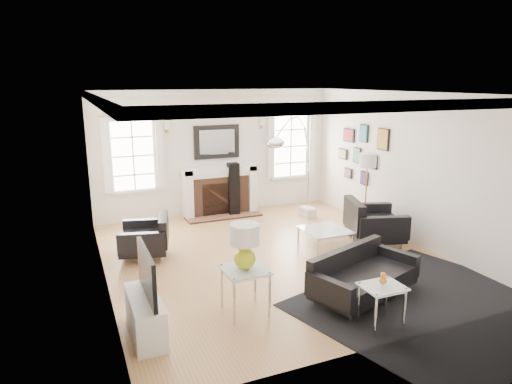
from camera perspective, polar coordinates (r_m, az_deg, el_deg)
name	(u,v)px	position (r m, az deg, el deg)	size (l,w,h in m)	color
floor	(271,257)	(8.05, 1.92, -8.06)	(6.00, 6.00, 0.00)	#AA7E47
back_wall	(216,153)	(10.39, -4.98, 4.92)	(5.50, 0.04, 2.80)	white
front_wall	(388,232)	(5.17, 16.16, -4.79)	(5.50, 0.04, 2.80)	white
left_wall	(100,194)	(6.97, -18.97, -0.21)	(0.04, 6.00, 2.80)	white
right_wall	(403,166)	(9.12, 17.91, 3.05)	(0.04, 6.00, 2.80)	white
ceiling	(273,93)	(7.47, 2.10, 12.28)	(5.50, 6.00, 0.02)	white
crown_molding	(273,97)	(7.47, 2.10, 11.82)	(5.50, 6.00, 0.12)	white
fireplace	(220,191)	(10.36, -4.52, 0.07)	(1.70, 0.69, 1.11)	white
mantel_mirror	(217,142)	(10.31, -4.93, 6.26)	(1.05, 0.07, 0.75)	black
window_left	(133,156)	(9.93, -15.12, 4.42)	(1.24, 0.15, 1.62)	white
window_right	(290,146)	(11.04, 4.32, 5.77)	(1.24, 0.15, 1.62)	white
gallery_wall	(362,150)	(10.08, 13.05, 5.11)	(0.04, 1.73, 1.29)	black
tv_unit	(145,310)	(5.78, -13.66, -14.15)	(0.35, 1.00, 1.09)	white
area_rug	(432,306)	(6.84, 21.13, -13.13)	(3.33, 2.78, 0.01)	black
sofa	(361,277)	(6.71, 12.97, -10.29)	(1.83, 1.27, 0.55)	black
armchair_left	(147,239)	(8.13, -13.43, -5.69)	(0.98, 1.05, 0.60)	black
armchair_right	(372,224)	(8.76, 14.24, -3.92)	(1.20, 1.28, 0.71)	black
coffee_table	(325,231)	(8.44, 8.64, -4.84)	(0.80, 0.80, 0.35)	silver
side_table_left	(245,277)	(6.04, -1.38, -10.55)	(0.56, 0.56, 0.62)	silver
nesting_table	(382,295)	(5.94, 15.46, -12.26)	(0.51, 0.43, 0.56)	silver
gourd_lamp	(245,243)	(5.87, -1.41, -6.45)	(0.38, 0.38, 0.61)	#B7C518
orange_vase	(383,279)	(5.85, 15.59, -10.44)	(0.10, 0.10, 0.16)	orange
arc_floor_lamp	(294,167)	(9.27, 4.71, 3.14)	(1.68, 1.56, 2.38)	white
stick_floor_lamp	(368,164)	(9.06, 13.78, 3.37)	(0.33, 0.33, 1.64)	#BE8742
speaker_tower	(233,189)	(10.31, -2.85, 0.35)	(0.24, 0.24, 1.20)	black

